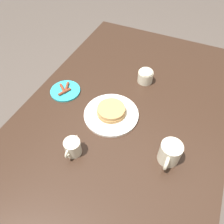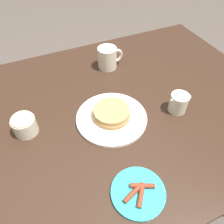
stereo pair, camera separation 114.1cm
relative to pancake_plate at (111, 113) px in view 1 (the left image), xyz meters
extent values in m
plane|color=#51473F|center=(-0.05, 0.05, -0.78)|extent=(8.00, 8.00, 0.00)
cube|color=#332116|center=(-0.05, 0.05, -0.03)|extent=(1.51, 0.96, 0.03)
cube|color=#332116|center=(-0.74, -0.37, -0.42)|extent=(0.07, 0.07, 0.74)
cube|color=#332116|center=(-0.74, 0.47, -0.42)|extent=(0.07, 0.07, 0.74)
cylinder|color=white|center=(0.00, 0.00, -0.01)|extent=(0.26, 0.26, 0.01)
cylinder|color=white|center=(0.00, 0.00, 0.00)|extent=(0.20, 0.20, 0.00)
cylinder|color=tan|center=(0.00, 0.00, 0.01)|extent=(0.14, 0.14, 0.02)
cylinder|color=tan|center=(0.00, 0.00, 0.02)|extent=(0.13, 0.13, 0.02)
cylinder|color=#2DADBC|center=(-0.05, -0.29, -0.01)|extent=(0.16, 0.16, 0.01)
cylinder|color=brown|center=(-0.06, -0.29, 0.00)|extent=(0.07, 0.04, 0.01)
cylinder|color=brown|center=(-0.03, -0.28, 0.00)|extent=(0.07, 0.04, 0.01)
cylinder|color=brown|center=(-0.05, -0.30, 0.00)|extent=(0.05, 0.06, 0.01)
cylinder|color=beige|center=(0.12, 0.31, 0.03)|extent=(0.09, 0.09, 0.10)
torus|color=beige|center=(0.16, 0.31, 0.03)|extent=(0.07, 0.01, 0.07)
cylinder|color=brown|center=(0.12, 0.31, 0.07)|extent=(0.08, 0.08, 0.00)
cylinder|color=beige|center=(0.25, -0.06, 0.02)|extent=(0.07, 0.07, 0.07)
cone|color=beige|center=(0.22, -0.06, 0.05)|extent=(0.03, 0.03, 0.04)
torus|color=beige|center=(0.28, -0.06, 0.03)|extent=(0.04, 0.01, 0.04)
cylinder|color=beige|center=(-0.30, 0.07, 0.01)|extent=(0.08, 0.08, 0.06)
ellipsoid|color=beige|center=(-0.30, 0.07, 0.05)|extent=(0.08, 0.08, 0.03)
sphere|color=beige|center=(-0.30, 0.07, 0.06)|extent=(0.01, 0.01, 0.01)
camera|label=1|loc=(0.60, 0.28, 0.80)|focal=35.00mm
camera|label=2|loc=(-0.22, -0.49, 0.60)|focal=35.00mm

